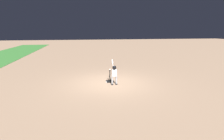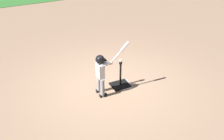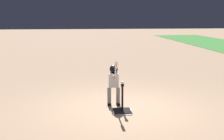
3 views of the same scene
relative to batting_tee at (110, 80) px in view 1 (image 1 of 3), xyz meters
The scene contains 5 objects.
ground_plane 0.25m from the batting_tee, 166.28° to the left, with size 90.00×90.00×0.00m, color #93755B.
home_plate 0.09m from the batting_tee, ahead, with size 0.44×0.44×0.02m, color white.
batting_tee is the anchor object (origin of this frame).
batter_child 0.83m from the batting_tee, 165.95° to the right, with size 0.85×0.33×1.27m.
baseball 0.63m from the batting_tee, 90.00° to the right, with size 0.07×0.07×0.07m, color white.
Camera 1 is at (-9.29, 1.54, 2.91)m, focal length 28.00 mm.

